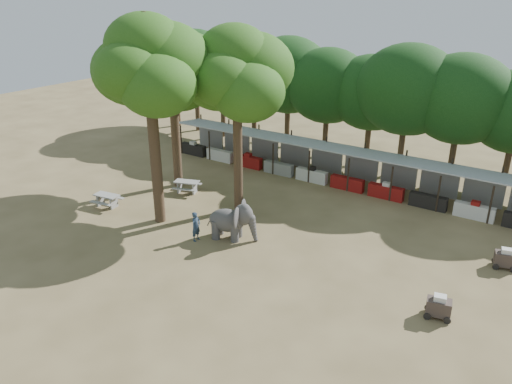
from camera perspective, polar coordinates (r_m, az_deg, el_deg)
The scene contains 12 objects.
ground at distance 26.12m, azimuth -4.30°, elevation -8.06°, with size 100.00×100.00×0.00m, color brown.
vendor_stalls at distance 36.47m, azimuth 9.06°, elevation 2.93°, with size 28.00×2.99×2.80m.
yard_tree_left at distance 34.28m, azimuth -9.60°, elevation 13.78°, with size 7.10×6.90×11.02m.
yard_tree_center at distance 28.52m, azimuth -12.16°, elevation 13.89°, with size 7.10×6.90×12.04m.
yard_tree_back at distance 29.69m, azimuth -2.22°, elevation 13.39°, with size 7.10×6.90×11.36m.
backdrop_trees at distance 39.92m, azimuth 12.67°, elevation 10.85°, with size 46.46×5.95×8.33m.
elephant at distance 27.94m, azimuth -2.70°, elevation -3.28°, with size 2.98×2.20×2.21m.
handler at distance 28.00m, azimuth -6.87°, elevation -3.93°, with size 0.62×0.41×1.71m, color #26384C.
picnic_table_near at distance 33.54m, azimuth -16.67°, elevation -0.74°, with size 1.83×1.69×0.82m.
picnic_table_far at distance 34.61m, azimuth -7.90°, elevation 0.78°, with size 2.07×1.97×0.83m.
cart_front at distance 23.29m, azimuth 20.15°, elevation -12.20°, with size 1.26×0.97×1.10m.
cart_back at distance 28.30m, azimuth 26.60°, elevation -6.82°, with size 1.26×0.98×1.09m.
Camera 1 is at (14.03, -17.55, 13.32)m, focal length 35.00 mm.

